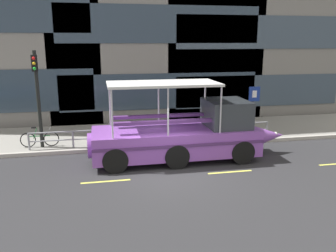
# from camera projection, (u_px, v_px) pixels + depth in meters

# --- Properties ---
(ground_plane) EXTENTS (120.00, 120.00, 0.00)m
(ground_plane) POSITION_uv_depth(u_px,v_px,m) (167.00, 172.00, 13.73)
(ground_plane) COLOR #2B2B2D
(sidewalk) EXTENTS (32.00, 4.80, 0.18)m
(sidewalk) POSITION_uv_depth(u_px,v_px,m) (147.00, 134.00, 19.04)
(sidewalk) COLOR gray
(sidewalk) RESTS_ON ground_plane
(curb_edge) EXTENTS (32.00, 0.18, 0.18)m
(curb_edge) POSITION_uv_depth(u_px,v_px,m) (155.00, 147.00, 16.67)
(curb_edge) COLOR #B2ADA3
(curb_edge) RESTS_ON ground_plane
(lane_centreline) EXTENTS (25.80, 0.12, 0.01)m
(lane_centreline) POSITION_uv_depth(u_px,v_px,m) (170.00, 177.00, 13.25)
(lane_centreline) COLOR #DBD64C
(lane_centreline) RESTS_ON ground_plane
(curb_guardrail) EXTENTS (11.69, 0.09, 0.81)m
(curb_guardrail) POSITION_uv_depth(u_px,v_px,m) (156.00, 132.00, 16.86)
(curb_guardrail) COLOR gray
(curb_guardrail) RESTS_ON sidewalk
(traffic_light_pole) EXTENTS (0.24, 0.46, 4.42)m
(traffic_light_pole) POSITION_uv_depth(u_px,v_px,m) (37.00, 90.00, 15.65)
(traffic_light_pole) COLOR black
(traffic_light_pole) RESTS_ON sidewalk
(parking_sign) EXTENTS (0.60, 0.12, 2.53)m
(parking_sign) POSITION_uv_depth(u_px,v_px,m) (254.00, 102.00, 18.21)
(parking_sign) COLOR #4C4F54
(parking_sign) RESTS_ON sidewalk
(leaned_bicycle) EXTENTS (1.74, 0.46, 0.96)m
(leaned_bicycle) POSITION_uv_depth(u_px,v_px,m) (40.00, 139.00, 16.30)
(leaned_bicycle) COLOR black
(leaned_bicycle) RESTS_ON sidewalk
(duck_tour_boat) EXTENTS (8.73, 2.50, 3.35)m
(duck_tour_boat) POSITION_uv_depth(u_px,v_px,m) (187.00, 135.00, 15.06)
(duck_tour_boat) COLOR purple
(duck_tour_boat) RESTS_ON ground_plane
(pedestrian_near_bow) EXTENTS (0.48, 0.27, 1.70)m
(pedestrian_near_bow) POSITION_uv_depth(u_px,v_px,m) (228.00, 115.00, 18.44)
(pedestrian_near_bow) COLOR #1E2338
(pedestrian_near_bow) RESTS_ON sidewalk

